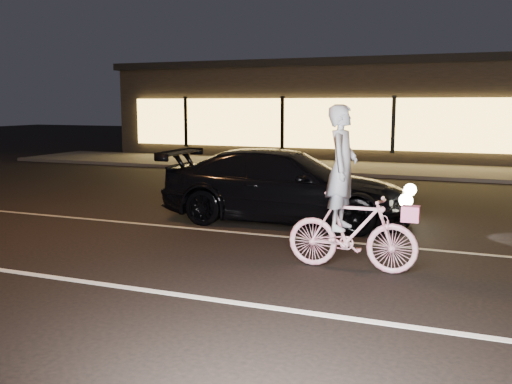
% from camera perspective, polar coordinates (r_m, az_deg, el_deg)
% --- Properties ---
extents(ground, '(90.00, 90.00, 0.00)m').
position_cam_1_polar(ground, '(8.53, -1.37, -7.39)').
color(ground, black).
rests_on(ground, ground).
extents(lane_stripe_near, '(60.00, 0.12, 0.01)m').
position_cam_1_polar(lane_stripe_near, '(7.24, -6.09, -10.40)').
color(lane_stripe_near, silver).
rests_on(lane_stripe_near, ground).
extents(lane_stripe_far, '(60.00, 0.10, 0.01)m').
position_cam_1_polar(lane_stripe_far, '(10.34, 2.98, -4.49)').
color(lane_stripe_far, gray).
rests_on(lane_stripe_far, ground).
extents(sidewalk, '(30.00, 4.00, 0.12)m').
position_cam_1_polar(sidewalk, '(20.92, 12.71, 2.22)').
color(sidewalk, '#383533').
rests_on(sidewalk, ground).
extents(storefront, '(25.40, 8.42, 4.20)m').
position_cam_1_polar(storefront, '(26.70, 14.91, 8.02)').
color(storefront, black).
rests_on(storefront, ground).
extents(cyclist, '(1.89, 0.65, 2.37)m').
position_cam_1_polar(cyclist, '(8.26, 9.30, -2.03)').
color(cyclist, '#DA4775').
rests_on(cyclist, ground).
extents(sedan, '(5.16, 2.36, 1.46)m').
position_cam_1_polar(sedan, '(11.58, 2.97, 0.61)').
color(sedan, black).
rests_on(sedan, ground).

